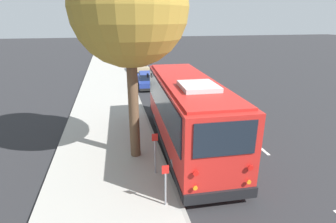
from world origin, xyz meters
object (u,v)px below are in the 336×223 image
object	(u,v)px
shuttle_bus	(187,110)
sign_post_near	(165,185)
parked_sedan_tan	(139,66)
parked_sedan_gray	(131,58)
sign_post_far	(155,153)
parked_sedan_blue	(148,80)

from	to	relation	value
shuttle_bus	sign_post_near	bearing A→B (deg)	157.49
parked_sedan_tan	shuttle_bus	bearing A→B (deg)	177.59
parked_sedan_gray	sign_post_far	bearing A→B (deg)	174.95
parked_sedan_blue	parked_sedan_tan	size ratio (longest dim) A/B	1.00
shuttle_bus	sign_post_near	xyz separation A→B (m)	(-4.04, 1.86, -0.92)
parked_sedan_tan	parked_sedan_blue	bearing A→B (deg)	177.37
parked_sedan_blue	sign_post_near	xyz separation A→B (m)	(-15.87, 1.78, 0.30)
shuttle_bus	parked_sedan_tan	bearing A→B (deg)	2.50
parked_sedan_gray	parked_sedan_tan	bearing A→B (deg)	-179.23
parked_sedan_blue	sign_post_far	size ratio (longest dim) A/B	2.74
parked_sedan_tan	sign_post_far	xyz separation A→B (m)	(-21.07, 1.77, 0.40)
shuttle_bus	parked_sedan_blue	bearing A→B (deg)	2.63
parked_sedan_tan	parked_sedan_gray	world-z (taller)	parked_sedan_gray
shuttle_bus	parked_sedan_gray	bearing A→B (deg)	3.16
shuttle_bus	parked_sedan_blue	xyz separation A→B (m)	(11.83, 0.08, -1.22)
shuttle_bus	parked_sedan_tan	xyz separation A→B (m)	(18.88, 0.09, -1.21)
sign_post_far	parked_sedan_tan	bearing A→B (deg)	-4.81
shuttle_bus	sign_post_near	size ratio (longest dim) A/B	6.41
shuttle_bus	sign_post_far	distance (m)	2.99
shuttle_bus	sign_post_far	bearing A→B (deg)	141.90
parked_sedan_blue	sign_post_far	xyz separation A→B (m)	(-14.02, 1.78, 0.41)
sign_post_far	sign_post_near	bearing A→B (deg)	180.00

